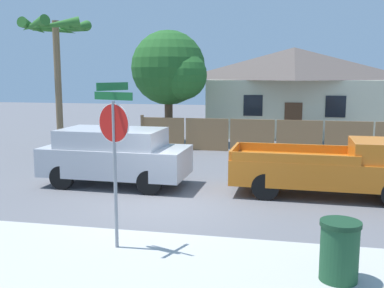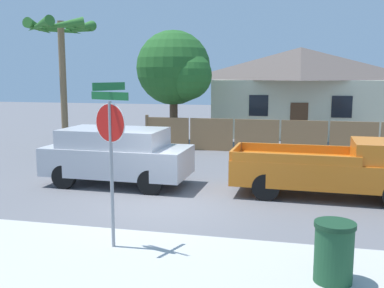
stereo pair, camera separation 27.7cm
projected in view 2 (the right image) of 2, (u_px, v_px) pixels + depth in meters
name	position (u px, v px, depth m)	size (l,w,h in m)	color
ground_plane	(168.00, 206.00, 11.83)	(80.00, 80.00, 0.00)	slate
sidewalk_strip	(114.00, 260.00, 8.36)	(36.00, 3.20, 0.01)	#B2B2AD
wooden_fence	(304.00, 137.00, 19.46)	(14.44, 0.12, 1.57)	#997047
house	(300.00, 89.00, 26.41)	(10.03, 7.62, 5.01)	beige
oak_tree	(176.00, 70.00, 21.84)	(3.81, 3.63, 5.58)	brown
palm_tree	(61.00, 38.00, 18.86)	(2.82, 3.03, 5.74)	brown
red_suv	(117.00, 154.00, 14.00)	(4.51, 2.11, 1.76)	#B7B7BC
orange_pickup	(337.00, 169.00, 12.54)	(5.42, 2.04, 1.64)	orange
stop_sign	(111.00, 137.00, 8.67)	(0.89, 0.80, 3.27)	gray
trash_bin	(334.00, 252.00, 7.40)	(0.68, 0.68, 1.03)	#1E4C2D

